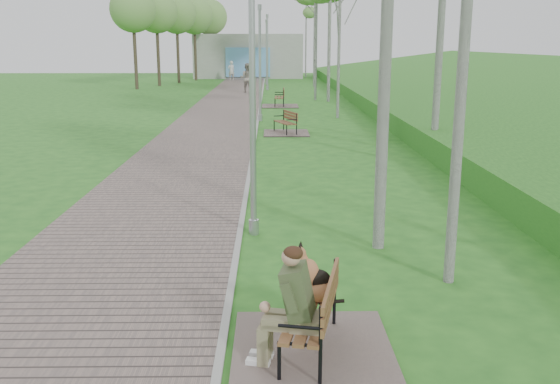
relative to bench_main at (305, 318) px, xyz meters
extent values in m
plane|color=#276320|center=(-0.91, 3.01, -0.42)|extent=(120.00, 120.00, 0.00)
cube|color=#685954|center=(-2.66, 24.51, -0.40)|extent=(3.50, 67.00, 0.04)
cube|color=#999993|center=(-0.91, 24.51, -0.40)|extent=(0.10, 67.00, 0.05)
cube|color=#45982E|center=(11.09, 23.01, -0.42)|extent=(14.00, 70.00, 1.60)
cube|color=#9E9E99|center=(-2.41, 54.01, 1.58)|extent=(10.00, 5.00, 4.00)
cube|color=#63A1DE|center=(-2.41, 51.41, 1.08)|extent=(4.00, 0.20, 2.60)
cube|color=#685954|center=(0.09, 0.05, -0.40)|extent=(1.74, 1.93, 0.04)
cube|color=brown|center=(0.04, 0.05, 0.01)|extent=(0.71, 1.50, 0.04)
cube|color=brown|center=(0.27, 0.00, 0.27)|extent=(0.33, 1.43, 0.32)
cube|color=#685954|center=(0.21, 16.67, -0.40)|extent=(1.65, 1.83, 0.04)
cube|color=brown|center=(0.16, 16.67, -0.01)|extent=(0.86, 1.43, 0.04)
cube|color=brown|center=(0.37, 16.75, 0.24)|extent=(0.51, 1.30, 0.30)
cube|color=#685954|center=(0.13, 26.63, -0.40)|extent=(1.90, 2.11, 0.04)
cube|color=brown|center=(0.08, 26.63, 0.05)|extent=(0.49, 1.59, 0.04)
cube|color=brown|center=(0.33, 26.63, 0.34)|extent=(0.06, 1.58, 0.35)
cylinder|color=#9EA1A6|center=(-0.66, 4.34, -0.29)|extent=(0.18, 0.18, 0.26)
cylinder|color=#9EA1A6|center=(-0.66, 4.34, 1.78)|extent=(0.11, 0.11, 4.40)
cylinder|color=#9EA1A6|center=(-0.80, 20.45, -0.28)|extent=(0.18, 0.18, 0.28)
cylinder|color=#9EA1A6|center=(-0.80, 20.45, 1.89)|extent=(0.11, 0.11, 4.62)
cylinder|color=#9EA1A6|center=(-0.80, 20.45, 4.25)|extent=(0.17, 0.17, 0.23)
cylinder|color=#9EA1A6|center=(-0.57, 37.99, -0.27)|extent=(0.20, 0.20, 0.30)
cylinder|color=#9EA1A6|center=(-0.57, 37.99, 2.06)|extent=(0.12, 0.12, 4.96)
cylinder|color=#9EA1A6|center=(-0.57, 37.99, 4.59)|extent=(0.18, 0.18, 0.25)
cylinder|color=#9EA1A6|center=(-0.67, 43.90, -0.28)|extent=(0.19, 0.19, 0.29)
cylinder|color=#9EA1A6|center=(-0.67, 43.90, 1.98)|extent=(0.12, 0.12, 4.81)
cylinder|color=#9EA1A6|center=(-0.67, 43.90, 4.44)|extent=(0.17, 0.17, 0.24)
imported|color=silver|center=(-3.81, 49.54, 0.42)|extent=(0.72, 0.62, 1.68)
imported|color=gray|center=(-1.91, 35.47, 0.55)|extent=(1.08, 0.92, 1.94)
cylinder|color=silver|center=(2.61, 21.50, 2.91)|extent=(0.16, 0.16, 6.67)
cylinder|color=silver|center=(2.91, 29.39, 4.13)|extent=(0.17, 0.17, 9.11)
cylinder|color=silver|center=(2.23, 30.28, 3.97)|extent=(0.18, 0.18, 8.79)
cylinder|color=silver|center=(2.94, 41.71, 4.70)|extent=(0.19, 0.19, 10.26)
cylinder|color=silver|center=(2.96, 53.82, 3.84)|extent=(0.16, 0.16, 8.52)
ellipsoid|color=#71A34E|center=(2.96, 53.82, 6.57)|extent=(2.25, 2.25, 3.75)
camera|label=1|loc=(-0.36, -6.13, 2.86)|focal=40.00mm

